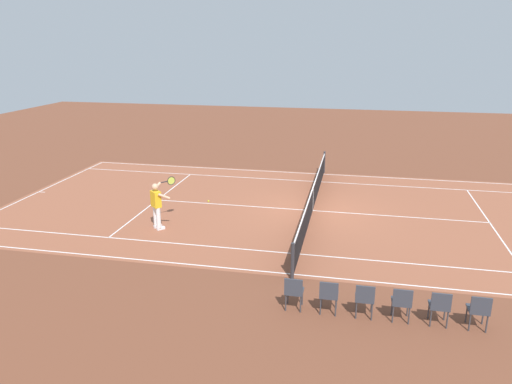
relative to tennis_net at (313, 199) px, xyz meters
name	(u,v)px	position (x,y,z in m)	size (l,w,h in m)	color
ground_plane	(312,211)	(0.00, 0.00, -0.49)	(60.00, 60.00, 0.00)	brown
court_slab	(312,211)	(0.00, 0.00, -0.49)	(24.20, 11.40, 0.00)	#935138
court_line_markings	(312,210)	(0.00, 0.00, -0.49)	(23.85, 11.05, 0.01)	white
tennis_net	(313,199)	(0.00, 0.00, 0.00)	(0.10, 11.70, 1.08)	#2D2D33
tennis_player_near	(157,203)	(5.09, 2.99, 0.44)	(0.75, 1.15, 1.70)	white
tennis_ball	(208,201)	(4.26, -0.20, -0.46)	(0.07, 0.07, 0.07)	#CCE01E
spectator_chair_0	(479,309)	(-4.43, 7.37, 0.03)	(0.44, 0.44, 0.88)	#38383D
spectator_chair_1	(440,305)	(-3.60, 7.37, 0.03)	(0.44, 0.44, 0.88)	#38383D
spectator_chair_2	(402,301)	(-2.76, 7.37, 0.03)	(0.44, 0.44, 0.88)	#38383D
spectator_chair_3	(365,298)	(-1.92, 7.37, 0.03)	(0.44, 0.44, 0.88)	#38383D
spectator_chair_4	(329,294)	(-1.09, 7.37, 0.03)	(0.44, 0.44, 0.88)	#38383D
spectator_chair_5	(294,291)	(-0.25, 7.37, 0.03)	(0.44, 0.44, 0.88)	#38383D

